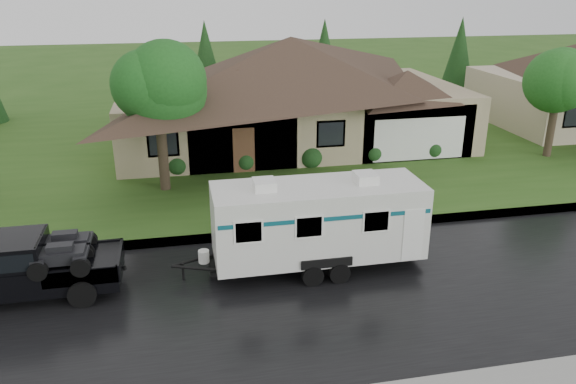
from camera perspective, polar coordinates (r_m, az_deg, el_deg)
The scene contains 10 objects.
ground at distance 18.37m, azimuth 3.07°, elevation -6.99°, with size 140.00×140.00×0.00m, color #2E531A.
road at distance 16.69m, azimuth 4.81°, elevation -10.10°, with size 140.00×8.00×0.01m, color black.
curb at distance 20.29m, azimuth 1.49°, elevation -3.90°, with size 140.00×0.50×0.15m, color gray.
lawn at distance 32.13m, azimuth -3.62°, elevation 5.45°, with size 140.00×26.00×0.15m, color #2E531A.
house_main at distance 30.65m, azimuth 0.88°, elevation 11.47°, with size 19.44×10.80×6.90m.
tree_left_green at distance 23.47m, azimuth -13.14°, elevation 10.44°, with size 3.83×3.83×6.34m.
tree_right_green at distance 30.72m, azimuth 25.81°, elevation 9.96°, with size 3.23×3.23×5.34m.
shrub_row at distance 26.95m, azimuth 2.30°, elevation 3.72°, with size 13.60×1.00×1.00m.
pickup_truck at distance 17.72m, azimuth -25.95°, elevation -6.75°, with size 5.51×2.09×1.84m.
travel_trailer at distance 17.29m, azimuth 3.06°, elevation -2.88°, with size 6.79×2.39×3.05m.
Camera 1 is at (-4.20, -15.71, 8.55)m, focal length 35.00 mm.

